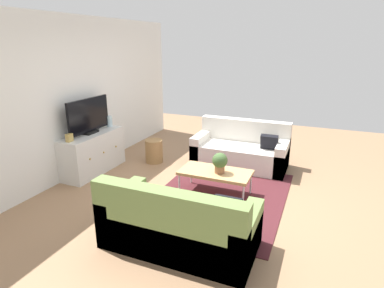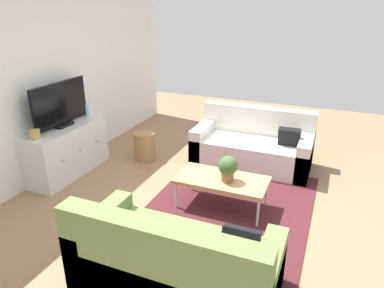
{
  "view_description": "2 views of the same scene",
  "coord_description": "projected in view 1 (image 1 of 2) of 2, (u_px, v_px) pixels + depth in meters",
  "views": [
    {
      "loc": [
        -4.26,
        -1.46,
        2.27
      ],
      "look_at": [
        0.0,
        0.32,
        0.79
      ],
      "focal_mm": 30.04,
      "sensor_mm": 36.0,
      "label": 1
    },
    {
      "loc": [
        -3.59,
        -1.17,
        2.36
      ],
      "look_at": [
        0.0,
        0.32,
        0.79
      ],
      "focal_mm": 33.44,
      "sensor_mm": 36.0,
      "label": 2
    }
  ],
  "objects": [
    {
      "name": "wall_back",
      "position": [
        72.0,
        98.0,
        5.5
      ],
      "size": [
        6.4,
        0.12,
        2.7
      ],
      "primitive_type": "cube",
      "color": "white",
      "rests_on": "ground_plane"
    },
    {
      "name": "flat_screen_tv",
      "position": [
        89.0,
        116.0,
        5.56
      ],
      "size": [
        1.0,
        0.16,
        0.62
      ],
      "color": "black",
      "rests_on": "tv_console"
    },
    {
      "name": "ground_plane",
      "position": [
        211.0,
        195.0,
        4.97
      ],
      "size": [
        10.0,
        10.0,
        0.0
      ],
      "primitive_type": "plane",
      "color": "#997251"
    },
    {
      "name": "couch_left_side",
      "position": [
        177.0,
        228.0,
        3.59
      ],
      "size": [
        0.85,
        1.73,
        0.84
      ],
      "color": "olive",
      "rests_on": "ground_plane"
    },
    {
      "name": "potted_plant",
      "position": [
        220.0,
        162.0,
        4.76
      ],
      "size": [
        0.23,
        0.23,
        0.31
      ],
      "color": "#936042",
      "rests_on": "coffee_table"
    },
    {
      "name": "tv_console",
      "position": [
        93.0,
        153.0,
        5.76
      ],
      "size": [
        1.3,
        0.47,
        0.72
      ],
      "color": "silver",
      "rests_on": "ground_plane"
    },
    {
      "name": "wicker_basket",
      "position": [
        154.0,
        151.0,
        6.27
      ],
      "size": [
        0.34,
        0.34,
        0.45
      ],
      "primitive_type": "cylinder",
      "color": "#9E7547",
      "rests_on": "ground_plane"
    },
    {
      "name": "mantel_clock",
      "position": [
        69.0,
        138.0,
        5.17
      ],
      "size": [
        0.11,
        0.07,
        0.13
      ],
      "primitive_type": "cube",
      "color": "tan",
      "rests_on": "tv_console"
    },
    {
      "name": "glass_vase",
      "position": [
        109.0,
        121.0,
        6.09
      ],
      "size": [
        0.11,
        0.11,
        0.2
      ],
      "primitive_type": "cylinder",
      "color": "silver",
      "rests_on": "tv_console"
    },
    {
      "name": "coffee_table",
      "position": [
        215.0,
        173.0,
        4.87
      ],
      "size": [
        0.55,
        1.08,
        0.39
      ],
      "color": "tan",
      "rests_on": "ground_plane"
    },
    {
      "name": "couch_right_side",
      "position": [
        241.0,
        151.0,
        6.11
      ],
      "size": [
        0.85,
        1.73,
        0.84
      ],
      "color": "silver",
      "rests_on": "ground_plane"
    },
    {
      "name": "area_rug",
      "position": [
        220.0,
        196.0,
        4.92
      ],
      "size": [
        2.5,
        1.9,
        0.01
      ],
      "primitive_type": "cube",
      "color": "#4C1E23",
      "rests_on": "ground_plane"
    }
  ]
}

